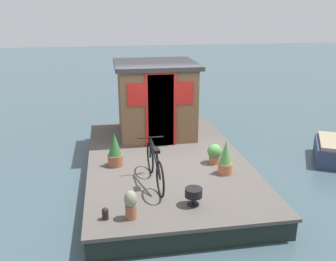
{
  "coord_description": "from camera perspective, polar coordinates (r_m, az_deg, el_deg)",
  "views": [
    {
      "loc": [
        -7.38,
        1.21,
        3.55
      ],
      "look_at": [
        -0.2,
        0.0,
        1.13
      ],
      "focal_mm": 39.55,
      "sensor_mm": 36.0,
      "label": 1
    }
  ],
  "objects": [
    {
      "name": "potted_plant_geranium",
      "position": [
        7.84,
        7.19,
        -3.46
      ],
      "size": [
        0.3,
        0.3,
        0.42
      ],
      "color": "#B2603D",
      "rests_on": "houseboat_deck"
    },
    {
      "name": "houseboat_cabin",
      "position": [
        9.39,
        -1.91,
        4.93
      ],
      "size": [
        1.95,
        2.02,
        1.85
      ],
      "color": "brown",
      "rests_on": "houseboat_deck"
    },
    {
      "name": "charcoal_grill",
      "position": [
        6.2,
        3.96,
        -9.65
      ],
      "size": [
        0.29,
        0.29,
        0.3
      ],
      "color": "black",
      "rests_on": "houseboat_deck"
    },
    {
      "name": "houseboat_deck",
      "position": [
        8.18,
        -0.23,
        -5.64
      ],
      "size": [
        5.57,
        3.37,
        0.43
      ],
      "color": "#4C4742",
      "rests_on": "ground_plane"
    },
    {
      "name": "bicycle",
      "position": [
        6.84,
        -2.05,
        -5.41
      ],
      "size": [
        1.66,
        0.5,
        0.77
      ],
      "color": "black",
      "rests_on": "houseboat_deck"
    },
    {
      "name": "mooring_bollard",
      "position": [
        5.93,
        -9.65,
        -12.43
      ],
      "size": [
        0.11,
        0.11,
        0.2
      ],
      "color": "black",
      "rests_on": "houseboat_deck"
    },
    {
      "name": "potted_plant_basil",
      "position": [
        7.34,
        8.86,
        -4.21
      ],
      "size": [
        0.29,
        0.29,
        0.69
      ],
      "color": "#B2603D",
      "rests_on": "houseboat_deck"
    },
    {
      "name": "potted_plant_sage",
      "position": [
        5.83,
        -5.77,
        -11.21
      ],
      "size": [
        0.2,
        0.2,
        0.47
      ],
      "color": "#935138",
      "rests_on": "houseboat_deck"
    },
    {
      "name": "potted_plant_succulent",
      "position": [
        7.68,
        -8.19,
        -3.02
      ],
      "size": [
        0.31,
        0.31,
        0.71
      ],
      "color": "#935138",
      "rests_on": "houseboat_deck"
    },
    {
      "name": "ground_plane",
      "position": [
        8.27,
        -0.23,
        -7.0
      ],
      "size": [
        60.0,
        60.0,
        0.0
      ],
      "primitive_type": "plane",
      "color": "#384C54"
    }
  ]
}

